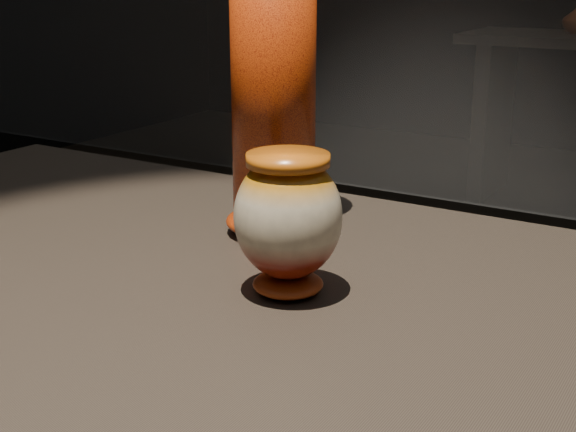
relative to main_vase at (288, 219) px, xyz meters
name	(u,v)px	position (x,y,z in m)	size (l,w,h in m)	color
main_vase	(288,219)	(0.00, 0.00, 0.00)	(0.14, 0.14, 0.16)	maroon
tall_vase	(273,85)	(-0.12, 0.17, 0.11)	(0.13, 0.13, 0.41)	#CA420D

